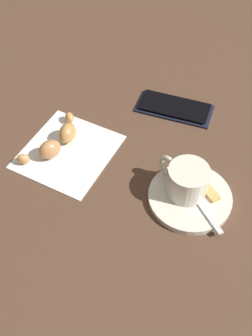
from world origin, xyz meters
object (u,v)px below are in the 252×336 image
Objects in this scene: espresso_cup at (187,180)px; saucer at (190,197)px; napkin at (68,151)px; sugar_packet at (206,189)px; croissant at (57,140)px; cell_phone at (175,108)px; teaspoon at (192,192)px.

saucer is at bearing -11.13° from espresso_cup.
napkin is (-0.22, -0.07, -0.04)m from espresso_cup.
espresso_cup is at bearing 18.79° from napkin.
espresso_cup is at bearing 168.87° from saucer.
sugar_packet is 0.26m from napkin.
croissant is (-0.26, -0.10, 0.01)m from sugar_packet.
saucer is 0.85× the size of cell_phone.
napkin is 1.02× the size of cell_phone.
sugar_packet is at bearing 59.33° from teaspoon.
cell_phone is (-0.16, 0.15, -0.01)m from teaspoon.
croissant is (-0.02, -0.01, 0.02)m from napkin.
teaspoon reaches higher than saucer.
teaspoon is (-0.00, 0.01, 0.01)m from saucer.
teaspoon is 0.76× the size of napkin.
cell_phone is at bearing 72.58° from napkin.
sugar_packet reaches higher than cell_phone.
croissant is at bearing -161.54° from espresso_cup.
espresso_cup reaches higher than saucer.
napkin is (-0.23, -0.07, -0.00)m from saucer.
espresso_cup is 0.03m from teaspoon.
saucer is 1.11× the size of teaspoon.
sugar_packet is at bearing -36.52° from cell_phone.
napkin is (-0.24, -0.10, -0.01)m from sugar_packet.
espresso_cup reaches higher than sugar_packet.
espresso_cup is at bearing 60.51° from sugar_packet.
espresso_cup is at bearing -46.37° from cell_phone.
saucer is 2.52× the size of sugar_packet.
espresso_cup is 0.76× the size of teaspoon.
croissant is (-0.24, -0.08, -0.02)m from espresso_cup.
sugar_packet is at bearing 21.66° from croissant.
croissant reaches higher than teaspoon.
croissant is 0.25m from cell_phone.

